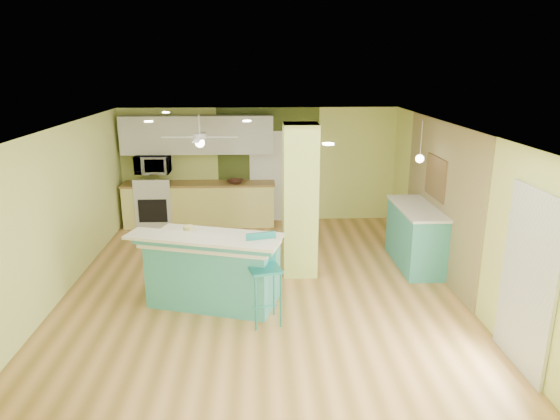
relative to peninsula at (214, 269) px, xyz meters
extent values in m
cube|color=olive|center=(0.69, 0.54, -0.53)|extent=(6.00, 7.00, 0.01)
cube|color=white|center=(0.69, 0.54, 1.98)|extent=(6.00, 7.00, 0.01)
cube|color=#D7E078|center=(0.69, 4.05, 0.72)|extent=(6.00, 0.01, 2.50)
cube|color=#D7E078|center=(0.69, -2.96, 0.72)|extent=(6.00, 0.01, 2.50)
cube|color=#D7E078|center=(-2.32, 0.54, 0.72)|extent=(0.01, 7.00, 2.50)
cube|color=#D7E078|center=(3.69, 0.54, 0.72)|extent=(0.01, 7.00, 2.50)
cube|color=olive|center=(3.68, 1.14, 0.72)|extent=(0.02, 3.40, 2.50)
cube|color=#414D1F|center=(0.89, 4.03, 0.72)|extent=(2.20, 0.02, 2.50)
cube|color=white|center=(0.89, 4.00, 0.47)|extent=(0.82, 0.05, 2.00)
cube|color=silver|center=(3.66, -1.76, 0.52)|extent=(0.04, 1.08, 2.10)
cube|color=#BFD361|center=(1.34, 1.04, 0.72)|extent=(0.55, 0.55, 2.50)
cube|color=#EBDF7B|center=(-0.61, 3.74, -0.08)|extent=(3.20, 0.60, 0.90)
cube|color=brown|center=(-0.61, 3.74, 0.39)|extent=(3.25, 0.63, 0.04)
cube|color=silver|center=(-1.56, 3.74, -0.08)|extent=(0.76, 0.64, 0.90)
cube|color=black|center=(-1.56, 3.41, -0.11)|extent=(0.59, 0.02, 0.50)
cube|color=silver|center=(-1.56, 3.44, 0.46)|extent=(0.76, 0.06, 0.18)
cube|color=silver|center=(-0.61, 3.86, 1.42)|extent=(3.20, 0.34, 0.80)
imported|color=silver|center=(-1.56, 3.74, 0.82)|extent=(0.70, 0.48, 0.39)
cylinder|color=white|center=(-0.41, 2.54, 1.77)|extent=(0.03, 0.03, 0.40)
cylinder|color=white|center=(-0.41, 2.54, 1.57)|extent=(0.24, 0.24, 0.10)
sphere|color=white|center=(-0.41, 2.54, 1.45)|extent=(0.18, 0.18, 0.18)
cylinder|color=white|center=(3.34, 1.29, 1.66)|extent=(0.01, 0.01, 0.62)
sphere|color=white|center=(3.34, 1.29, 1.35)|extent=(0.14, 0.14, 0.14)
cube|color=brown|center=(3.65, 1.34, 1.02)|extent=(0.03, 0.90, 0.70)
cube|color=teal|center=(0.01, 0.02, -0.06)|extent=(1.95, 1.35, 0.94)
cube|color=#F0E9CF|center=(0.01, 0.02, 0.44)|extent=(2.08, 1.48, 0.05)
cube|color=teal|center=(-0.11, -0.38, 0.53)|extent=(1.96, 0.71, 0.14)
cube|color=#F0E9CF|center=(-0.11, -0.38, 0.59)|extent=(2.17, 1.03, 0.04)
cylinder|color=teal|center=(0.61, -0.85, -0.14)|extent=(0.03, 0.03, 0.77)
cylinder|color=teal|center=(0.94, -0.77, -0.14)|extent=(0.03, 0.03, 0.77)
cylinder|color=teal|center=(0.53, -0.52, -0.14)|extent=(0.03, 0.03, 0.77)
cylinder|color=teal|center=(0.86, -0.44, -0.14)|extent=(0.03, 0.03, 0.77)
cube|color=teal|center=(0.73, -0.64, 0.26)|extent=(0.49, 0.49, 0.03)
cube|color=teal|center=(0.69, -0.47, 0.49)|extent=(0.40, 0.13, 0.43)
cube|color=teal|center=(3.39, 1.29, -0.02)|extent=(0.65, 1.57, 1.01)
cube|color=silver|center=(3.39, 1.29, 0.51)|extent=(0.70, 1.64, 0.04)
imported|color=#3C2218|center=(0.18, 3.65, 0.45)|extent=(0.44, 0.44, 0.08)
cylinder|color=yellow|center=(-0.36, 0.16, 0.53)|extent=(0.15, 0.15, 0.15)
camera|label=1|loc=(0.67, -6.74, 2.86)|focal=32.00mm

